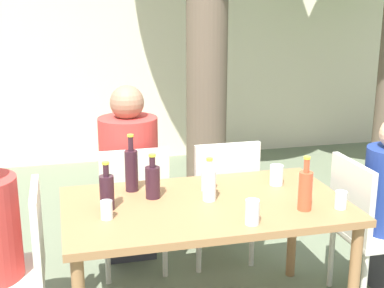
{
  "coord_description": "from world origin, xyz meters",
  "views": [
    {
      "loc": [
        -0.74,
        -2.61,
        1.81
      ],
      "look_at": [
        0.0,
        0.3,
        0.99
      ],
      "focal_mm": 50.0,
      "sensor_mm": 36.0,
      "label": 1
    }
  ],
  "objects_px": {
    "patio_chair_0": "(17,262)",
    "drinking_glass_4": "(208,180)",
    "wine_bottle_2": "(131,169)",
    "patio_chair_3": "(222,194)",
    "person_seated_2": "(128,182)",
    "drinking_glass_3": "(107,210)",
    "patio_chair_2": "(133,202)",
    "drinking_glass_1": "(252,212)",
    "drinking_glass_0": "(276,175)",
    "wine_bottle_4": "(107,191)",
    "patio_chair_1": "(366,223)",
    "wine_bottle_0": "(153,181)",
    "drinking_glass_2": "(341,200)",
    "soda_bottle_1": "(305,189)",
    "water_bottle_3": "(209,184)",
    "dining_table_front": "(205,216)"
  },
  "relations": [
    {
      "from": "patio_chair_0",
      "to": "drinking_glass_4",
      "type": "height_order",
      "value": "patio_chair_0"
    },
    {
      "from": "patio_chair_0",
      "to": "wine_bottle_2",
      "type": "relative_size",
      "value": 2.7
    },
    {
      "from": "patio_chair_3",
      "to": "person_seated_2",
      "type": "height_order",
      "value": "person_seated_2"
    },
    {
      "from": "wine_bottle_2",
      "to": "drinking_glass_3",
      "type": "relative_size",
      "value": 3.51
    },
    {
      "from": "drinking_glass_4",
      "to": "patio_chair_2",
      "type": "bearing_deg",
      "value": 126.99
    },
    {
      "from": "wine_bottle_2",
      "to": "drinking_glass_1",
      "type": "relative_size",
      "value": 2.66
    },
    {
      "from": "drinking_glass_0",
      "to": "wine_bottle_4",
      "type": "bearing_deg",
      "value": -172.14
    },
    {
      "from": "patio_chair_3",
      "to": "person_seated_2",
      "type": "relative_size",
      "value": 0.71
    },
    {
      "from": "patio_chair_2",
      "to": "drinking_glass_4",
      "type": "bearing_deg",
      "value": 126.99
    },
    {
      "from": "person_seated_2",
      "to": "patio_chair_2",
      "type": "bearing_deg",
      "value": 90.0
    },
    {
      "from": "wine_bottle_2",
      "to": "drinking_glass_3",
      "type": "distance_m",
      "value": 0.42
    },
    {
      "from": "drinking_glass_1",
      "to": "drinking_glass_3",
      "type": "height_order",
      "value": "drinking_glass_1"
    },
    {
      "from": "patio_chair_0",
      "to": "patio_chair_1",
      "type": "bearing_deg",
      "value": 90.0
    },
    {
      "from": "person_seated_2",
      "to": "wine_bottle_2",
      "type": "xyz_separation_m",
      "value": [
        -0.05,
        -0.61,
        0.29
      ]
    },
    {
      "from": "wine_bottle_2",
      "to": "drinking_glass_0",
      "type": "bearing_deg",
      "value": -7.51
    },
    {
      "from": "wine_bottle_0",
      "to": "drinking_glass_2",
      "type": "distance_m",
      "value": 1.01
    },
    {
      "from": "person_seated_2",
      "to": "wine_bottle_2",
      "type": "bearing_deg",
      "value": 84.94
    },
    {
      "from": "patio_chair_1",
      "to": "patio_chair_2",
      "type": "distance_m",
      "value": 1.47
    },
    {
      "from": "soda_bottle_1",
      "to": "drinking_glass_1",
      "type": "relative_size",
      "value": 2.32
    },
    {
      "from": "soda_bottle_1",
      "to": "drinking_glass_2",
      "type": "distance_m",
      "value": 0.21
    },
    {
      "from": "wine_bottle_0",
      "to": "patio_chair_1",
      "type": "bearing_deg",
      "value": -6.42
    },
    {
      "from": "drinking_glass_0",
      "to": "patio_chair_0",
      "type": "bearing_deg",
      "value": -173.33
    },
    {
      "from": "patio_chair_2",
      "to": "drinking_glass_2",
      "type": "height_order",
      "value": "patio_chair_2"
    },
    {
      "from": "drinking_glass_3",
      "to": "drinking_glass_4",
      "type": "relative_size",
      "value": 0.74
    },
    {
      "from": "patio_chair_1",
      "to": "water_bottle_3",
      "type": "relative_size",
      "value": 3.74
    },
    {
      "from": "patio_chair_1",
      "to": "wine_bottle_4",
      "type": "relative_size",
      "value": 3.46
    },
    {
      "from": "patio_chair_1",
      "to": "drinking_glass_1",
      "type": "distance_m",
      "value": 0.96
    },
    {
      "from": "patio_chair_3",
      "to": "wine_bottle_2",
      "type": "xyz_separation_m",
      "value": [
        -0.67,
        -0.39,
        0.36
      ]
    },
    {
      "from": "wine_bottle_2",
      "to": "drinking_glass_1",
      "type": "bearing_deg",
      "value": -50.67
    },
    {
      "from": "patio_chair_2",
      "to": "drinking_glass_3",
      "type": "height_order",
      "value": "patio_chair_2"
    },
    {
      "from": "patio_chair_1",
      "to": "wine_bottle_2",
      "type": "distance_m",
      "value": 1.43
    },
    {
      "from": "drinking_glass_1",
      "to": "wine_bottle_4",
      "type": "bearing_deg",
      "value": 151.37
    },
    {
      "from": "wine_bottle_4",
      "to": "drinking_glass_2",
      "type": "bearing_deg",
      "value": -13.63
    },
    {
      "from": "drinking_glass_0",
      "to": "patio_chair_1",
      "type": "bearing_deg",
      "value": -18.65
    },
    {
      "from": "wine_bottle_0",
      "to": "wine_bottle_2",
      "type": "distance_m",
      "value": 0.18
    },
    {
      "from": "patio_chair_0",
      "to": "wine_bottle_4",
      "type": "height_order",
      "value": "wine_bottle_4"
    },
    {
      "from": "dining_table_front",
      "to": "drinking_glass_1",
      "type": "bearing_deg",
      "value": -66.48
    },
    {
      "from": "wine_bottle_0",
      "to": "water_bottle_3",
      "type": "height_order",
      "value": "wine_bottle_0"
    },
    {
      "from": "patio_chair_3",
      "to": "drinking_glass_4",
      "type": "relative_size",
      "value": 7.03
    },
    {
      "from": "patio_chair_0",
      "to": "soda_bottle_1",
      "type": "bearing_deg",
      "value": 81.28
    },
    {
      "from": "patio_chair_2",
      "to": "drinking_glass_2",
      "type": "xyz_separation_m",
      "value": [
        0.97,
        -0.93,
        0.28
      ]
    },
    {
      "from": "person_seated_2",
      "to": "water_bottle_3",
      "type": "height_order",
      "value": "person_seated_2"
    },
    {
      "from": "patio_chair_2",
      "to": "person_seated_2",
      "type": "bearing_deg",
      "value": -90.0
    },
    {
      "from": "patio_chair_0",
      "to": "wine_bottle_0",
      "type": "xyz_separation_m",
      "value": [
        0.73,
        0.14,
        0.33
      ]
    },
    {
      "from": "patio_chair_0",
      "to": "soda_bottle_1",
      "type": "distance_m",
      "value": 1.53
    },
    {
      "from": "wine_bottle_0",
      "to": "patio_chair_0",
      "type": "bearing_deg",
      "value": -169.06
    },
    {
      "from": "patio_chair_3",
      "to": "person_seated_2",
      "type": "distance_m",
      "value": 0.66
    },
    {
      "from": "patio_chair_3",
      "to": "person_seated_2",
      "type": "bearing_deg",
      "value": -20.03
    },
    {
      "from": "dining_table_front",
      "to": "wine_bottle_0",
      "type": "distance_m",
      "value": 0.35
    },
    {
      "from": "drinking_glass_0",
      "to": "drinking_glass_1",
      "type": "bearing_deg",
      "value": -123.97
    }
  ]
}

